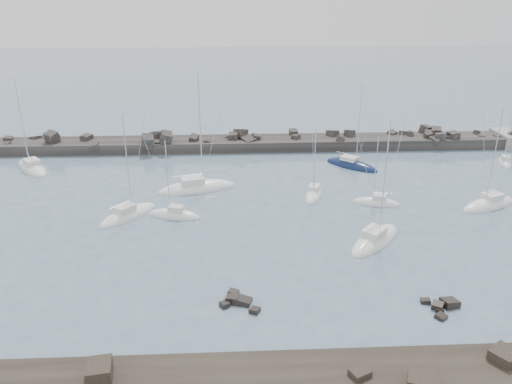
% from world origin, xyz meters
% --- Properties ---
extents(ground, '(400.00, 400.00, 0.00)m').
position_xyz_m(ground, '(0.00, 0.00, 0.00)').
color(ground, slate).
rests_on(ground, ground).
extents(rock_cluster_near, '(3.80, 3.94, 1.29)m').
position_xyz_m(rock_cluster_near, '(-4.43, -8.95, 0.05)').
color(rock_cluster_near, black).
rests_on(rock_cluster_near, ground).
extents(rock_cluster_far, '(3.39, 3.42, 1.20)m').
position_xyz_m(rock_cluster_far, '(13.95, -10.64, 0.10)').
color(rock_cluster_far, black).
rests_on(rock_cluster_far, ground).
extents(breakwater, '(115.00, 7.92, 5.51)m').
position_xyz_m(breakwater, '(-7.60, 38.01, 0.33)').
color(breakwater, '#292624').
rests_on(breakwater, ground).
extents(sailboat_1, '(8.45, 9.57, 15.41)m').
position_xyz_m(sailboat_1, '(-36.45, 28.57, 0.14)').
color(sailboat_1, white).
rests_on(sailboat_1, ground).
extents(sailboat_3, '(7.54, 8.42, 13.72)m').
position_xyz_m(sailboat_3, '(-17.97, 10.14, 0.14)').
color(sailboat_3, white).
rests_on(sailboat_3, ground).
extents(sailboat_4, '(11.68, 6.31, 17.51)m').
position_xyz_m(sailboat_4, '(-9.91, 18.75, 0.15)').
color(sailboat_4, white).
rests_on(sailboat_4, ground).
extents(sailboat_5, '(7.05, 3.82, 10.85)m').
position_xyz_m(sailboat_5, '(-12.14, 9.87, 0.14)').
color(sailboat_5, white).
rests_on(sailboat_5, ground).
extents(sailboat_6, '(4.00, 6.89, 10.58)m').
position_xyz_m(sailboat_6, '(6.39, 15.73, 0.14)').
color(sailboat_6, white).
rests_on(sailboat_6, ground).
extents(sailboat_7, '(8.61, 9.01, 15.08)m').
position_xyz_m(sailboat_7, '(11.25, 1.99, 0.15)').
color(sailboat_7, white).
rests_on(sailboat_7, ground).
extents(sailboat_8, '(8.56, 8.28, 14.30)m').
position_xyz_m(sailboat_8, '(14.35, 27.43, 0.14)').
color(sailboat_8, '#101D43').
rests_on(sailboat_8, ground).
extents(sailboat_9, '(6.49, 3.45, 10.00)m').
position_xyz_m(sailboat_9, '(14.28, 12.52, 0.13)').
color(sailboat_9, white).
rests_on(sailboat_9, ground).
extents(sailboat_10, '(9.32, 6.27, 14.20)m').
position_xyz_m(sailboat_10, '(28.91, 11.15, 0.14)').
color(sailboat_10, white).
rests_on(sailboat_10, ground).
extents(sailboat_11, '(3.33, 5.91, 9.20)m').
position_xyz_m(sailboat_11, '(39.64, 27.67, 0.14)').
color(sailboat_11, white).
rests_on(sailboat_11, ground).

